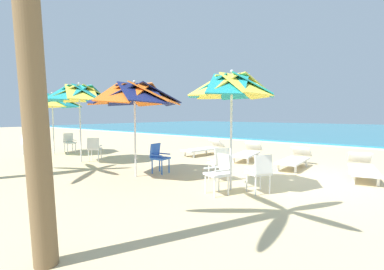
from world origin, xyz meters
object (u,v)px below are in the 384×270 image
beach_umbrella_0 (232,87)px  beach_umbrella_1 (135,95)px  plastic_chair_0 (219,171)px  beach_umbrella_3 (52,101)px  plastic_chair_2 (260,171)px  sun_lounger_0 (362,168)px  plastic_chair_1 (219,162)px  plastic_chair_4 (94,148)px  sun_lounger_1 (295,159)px  sun_lounger_2 (248,153)px  beach_umbrella_2 (79,94)px  plastic_chair_5 (27,143)px  sun_lounger_3 (204,148)px  plastic_chair_6 (69,141)px  plastic_chair_3 (159,156)px

beach_umbrella_0 → beach_umbrella_1: beach_umbrella_0 is taller
plastic_chair_0 → beach_umbrella_1: 3.23m
beach_umbrella_3 → plastic_chair_2: bearing=1.0°
beach_umbrella_1 → sun_lounger_0: 6.47m
plastic_chair_1 → beach_umbrella_3: size_ratio=0.32×
plastic_chair_4 → sun_lounger_0: 8.68m
sun_lounger_1 → sun_lounger_2: 1.92m
plastic_chair_4 → sun_lounger_2: 5.72m
plastic_chair_2 → beach_umbrella_2: 7.00m
plastic_chair_5 → beach_umbrella_0: bearing=5.1°
beach_umbrella_2 → plastic_chair_5: (-3.47, -0.53, -1.94)m
beach_umbrella_1 → sun_lounger_1: 5.42m
beach_umbrella_0 → beach_umbrella_2: (-6.05, -0.32, 0.12)m
sun_lounger_1 → sun_lounger_3: bearing=174.7°
plastic_chair_5 → sun_lounger_0: bearing=19.5°
plastic_chair_2 → beach_umbrella_3: bearing=-179.0°
plastic_chair_6 → sun_lounger_1: (9.11, 2.91, -0.22)m
plastic_chair_6 → sun_lounger_0: 11.35m
plastic_chair_4 → sun_lounger_2: size_ratio=0.39×
beach_umbrella_1 → sun_lounger_0: beach_umbrella_1 is taller
plastic_chair_1 → beach_umbrella_2: 5.77m
beach_umbrella_0 → sun_lounger_3: bearing=133.8°
beach_umbrella_3 → sun_lounger_3: bearing=38.2°
plastic_chair_3 → sun_lounger_3: size_ratio=0.39×
plastic_chair_6 → sun_lounger_1: 9.57m
plastic_chair_2 → beach_umbrella_1: beach_umbrella_1 is taller
plastic_chair_0 → beach_umbrella_0: bearing=88.7°
plastic_chair_4 → plastic_chair_0: bearing=-5.7°
beach_umbrella_3 → plastic_chair_5: (-0.67, -0.82, -1.78)m
plastic_chair_0 → beach_umbrella_2: size_ratio=0.30×
plastic_chair_5 → plastic_chair_4: bearing=15.7°
plastic_chair_6 → sun_lounger_3: bearing=32.5°
plastic_chair_5 → sun_lounger_2: (7.82, 4.80, -0.22)m
beach_umbrella_3 → sun_lounger_0: beach_umbrella_3 is taller
plastic_chair_1 → beach_umbrella_1: bearing=-151.7°
plastic_chair_1 → plastic_chair_4: same height
beach_umbrella_1 → plastic_chair_2: bearing=11.3°
plastic_chair_1 → sun_lounger_3: plastic_chair_1 is taller
beach_umbrella_1 → beach_umbrella_2: 3.34m
beach_umbrella_0 → sun_lounger_1: size_ratio=1.24×
sun_lounger_1 → plastic_chair_6: bearing=-162.3°
plastic_chair_3 → sun_lounger_0: plastic_chair_3 is taller
plastic_chair_1 → sun_lounger_1: plastic_chair_1 is taller
plastic_chair_4 → plastic_chair_6: size_ratio=1.00×
plastic_chair_0 → sun_lounger_3: (-3.78, 4.40, -0.22)m
sun_lounger_0 → plastic_chair_1: bearing=-135.9°
plastic_chair_0 → plastic_chair_5: 9.52m
plastic_chair_0 → sun_lounger_1: bearing=87.2°
beach_umbrella_3 → sun_lounger_3: (5.07, 3.99, -1.99)m
plastic_chair_2 → sun_lounger_0: (1.46, 3.14, -0.22)m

